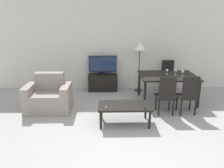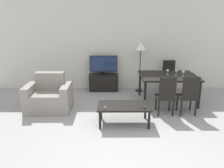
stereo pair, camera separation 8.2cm
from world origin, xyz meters
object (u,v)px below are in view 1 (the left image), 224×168
remote_primary (106,108)px  wine_glass_right (183,72)px  wine_glass_left (176,71)px  wine_glass_center (167,71)px  floor_lamp (140,49)px  coffee_table (125,107)px  armchair (49,98)px  dining_chair_far (168,75)px  tv_stand (103,82)px  tv (103,65)px  remote_secondary (145,107)px  dining_table (168,77)px  dining_chair_near_right (188,94)px  dining_chair_near (166,94)px

remote_primary → wine_glass_right: wine_glass_right is taller
wine_glass_left → wine_glass_center: 0.22m
floor_lamp → coffee_table: bearing=-105.5°
armchair → wine_glass_center: size_ratio=7.16×
dining_chair_far → wine_glass_left: (-0.06, -0.85, 0.32)m
tv_stand → dining_chair_far: (1.96, -0.08, 0.25)m
tv → remote_secondary: (0.88, -2.34, -0.36)m
armchair → coffee_table: 1.90m
dining_table → dining_chair_near_right: 0.91m
tv → dining_chair_far: tv is taller
armchair → coffee_table: bearing=-22.6°
dining_chair_near_right → remote_secondary: (-1.08, -0.55, -0.07)m
dining_chair_near_right → remote_primary: bearing=-162.6°
coffee_table → dining_chair_near_right: dining_chair_near_right is taller
dining_chair_near_right → armchair: bearing=174.5°
remote_primary → wine_glass_left: wine_glass_left is taller
tv_stand → dining_chair_near_right: (1.96, -1.79, 0.25)m
coffee_table → remote_secondary: 0.42m
wine_glass_right → coffee_table: bearing=-143.3°
coffee_table → floor_lamp: (0.59, 2.14, 0.91)m
tv_stand → dining_table: (1.71, -0.93, 0.40)m
dining_chair_far → wine_glass_right: bearing=-84.6°
dining_chair_far → wine_glass_left: 0.92m
tv_stand → remote_primary: size_ratio=5.80×
wine_glass_left → dining_table: bearing=-179.6°
floor_lamp → wine_glass_left: floor_lamp is taller
tv → dining_chair_near_right: tv is taller
dining_chair_far → wine_glass_center: dining_chair_far is taller
wine_glass_right → floor_lamp: bearing=134.8°
armchair → wine_glass_center: (2.96, 0.61, 0.50)m
dining_chair_near_right → wine_glass_left: bearing=93.7°
armchair → coffee_table: armchair is taller
wine_glass_left → floor_lamp: bearing=133.6°
dining_chair_near → wine_glass_left: 1.02m
dining_table → floor_lamp: (-0.63, 0.87, 0.63)m
coffee_table → remote_primary: remote_primary is taller
tv_stand → wine_glass_center: bearing=-27.2°
floor_lamp → wine_glass_center: size_ratio=10.12×
dining_chair_far → floor_lamp: size_ratio=0.63×
tv → wine_glass_center: bearing=-27.2°
dining_table → wine_glass_center: (-0.01, 0.06, 0.17)m
tv_stand → dining_chair_far: size_ratio=0.94×
dining_chair_near_right → wine_glass_right: 0.82m
armchair → tv: bearing=49.4°
remote_primary → wine_glass_center: size_ratio=1.03×
dining_chair_far → tv_stand: bearing=177.7°
tv_stand → dining_chair_near: dining_chair_near is taller
dining_chair_near → dining_chair_near_right: same height
dining_chair_far → remote_secondary: (-1.08, -2.26, -0.07)m
remote_primary → tv: bearing=92.5°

